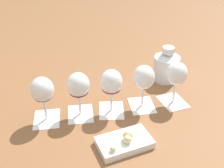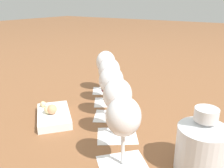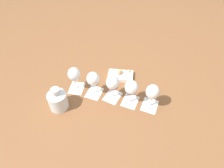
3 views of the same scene
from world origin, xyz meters
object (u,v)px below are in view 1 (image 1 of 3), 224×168
Objects in this scene: wine_glass_3 at (79,87)px; ceramic_vase at (166,66)px; snack_dish at (125,142)px; wine_glass_0 at (176,76)px; wine_glass_1 at (144,79)px; wine_glass_2 at (111,84)px; wine_glass_4 at (43,92)px.

wine_glass_3 is 0.45m from ceramic_vase.
snack_dish is (0.08, 0.22, -0.11)m from wine_glass_3.
wine_glass_1 is (0.08, -0.10, 0.00)m from wine_glass_0.
snack_dish is (0.23, 0.03, -0.10)m from wine_glass_1.
wine_glass_2 is 1.00× the size of wine_glass_3.
ceramic_vase is (-0.47, 0.30, -0.05)m from wine_glass_4.
ceramic_vase is (-0.16, -0.08, -0.05)m from wine_glass_0.
wine_glass_1 is 0.24m from ceramic_vase.
wine_glass_4 is 0.56m from ceramic_vase.
wine_glass_3 is 0.13m from wine_glass_4.
wine_glass_1 and wine_glass_2 have the same top height.
wine_glass_1 is 0.37m from wine_glass_4.
wine_glass_1 is 1.00× the size of wine_glass_4.
wine_glass_0 is at bearing 129.36° from wine_glass_4.
wine_glass_0 and wine_glass_4 have the same top height.
wine_glass_4 is at bearing -49.29° from wine_glass_3.
wine_glass_0 is 1.00× the size of wine_glass_4.
wine_glass_3 is at bearing 130.71° from wine_glass_4.
wine_glass_0 is 0.50m from wine_glass_4.
wine_glass_3 is (0.07, -0.09, -0.00)m from wine_glass_2.
wine_glass_2 is 0.22m from snack_dish.
wine_glass_0 is 0.13m from wine_glass_1.
ceramic_vase is (-0.32, 0.11, -0.05)m from wine_glass_2.
wine_glass_4 is at bearing -50.64° from wine_glass_0.
wine_glass_1 is at bearing -52.00° from wine_glass_0.
wine_glass_0 is 0.19m from ceramic_vase.
wine_glass_2 is 0.12m from wine_glass_3.
wine_glass_3 is (0.15, -0.19, 0.00)m from wine_glass_1.
wine_glass_4 reaches higher than snack_dish.
wine_glass_2 is at bearing -140.08° from snack_dish.
wine_glass_3 is 0.25m from snack_dish.
wine_glass_0 is 1.00× the size of wine_glass_1.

